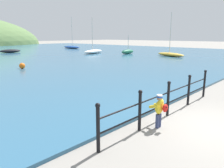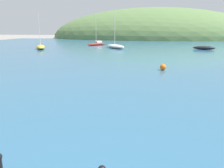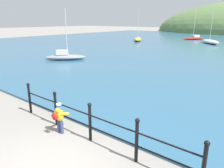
{
  "view_description": "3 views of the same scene",
  "coord_description": "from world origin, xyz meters",
  "px_view_note": "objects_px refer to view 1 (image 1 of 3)",
  "views": [
    {
      "loc": [
        -6.53,
        -1.9,
        2.68
      ],
      "look_at": [
        -0.23,
        3.91,
        0.77
      ],
      "focal_mm": 35.0,
      "sensor_mm": 36.0,
      "label": 1
    },
    {
      "loc": [
        0.58,
        -1.08,
        3.06
      ],
      "look_at": [
        -1.05,
        7.49,
        0.84
      ],
      "focal_mm": 35.0,
      "sensor_mm": 36.0,
      "label": 2
    },
    {
      "loc": [
        4.15,
        -2.65,
        3.5
      ],
      "look_at": [
        -1.17,
        3.91,
        1.02
      ],
      "focal_mm": 35.0,
      "sensor_mm": 36.0,
      "label": 3
    }
  ],
  "objects_px": {
    "boat_white_sailboat": "(128,52)",
    "boat_mid_harbor": "(72,47)",
    "child_in_coat": "(160,108)",
    "boat_blue_hull": "(170,54)",
    "mooring_buoy": "(22,66)",
    "boat_twin_mast": "(10,51)",
    "boat_green_fishing": "(93,51)"
  },
  "relations": [
    {
      "from": "mooring_buoy",
      "to": "child_in_coat",
      "type": "bearing_deg",
      "value": -99.87
    },
    {
      "from": "mooring_buoy",
      "to": "boat_green_fishing",
      "type": "bearing_deg",
      "value": 26.32
    },
    {
      "from": "boat_twin_mast",
      "to": "boat_mid_harbor",
      "type": "xyz_separation_m",
      "value": [
        13.48,
        2.45,
        0.02
      ]
    },
    {
      "from": "child_in_coat",
      "to": "boat_twin_mast",
      "type": "height_order",
      "value": "child_in_coat"
    },
    {
      "from": "boat_mid_harbor",
      "to": "boat_green_fishing",
      "type": "relative_size",
      "value": 1.23
    },
    {
      "from": "boat_twin_mast",
      "to": "mooring_buoy",
      "type": "distance_m",
      "value": 18.47
    },
    {
      "from": "boat_white_sailboat",
      "to": "boat_green_fishing",
      "type": "bearing_deg",
      "value": 124.2
    },
    {
      "from": "boat_mid_harbor",
      "to": "mooring_buoy",
      "type": "relative_size",
      "value": 13.72
    },
    {
      "from": "boat_white_sailboat",
      "to": "mooring_buoy",
      "type": "bearing_deg",
      "value": -170.57
    },
    {
      "from": "boat_twin_mast",
      "to": "boat_white_sailboat",
      "type": "bearing_deg",
      "value": -54.02
    },
    {
      "from": "child_in_coat",
      "to": "boat_blue_hull",
      "type": "distance_m",
      "value": 22.68
    },
    {
      "from": "boat_green_fishing",
      "to": "mooring_buoy",
      "type": "distance_m",
      "value": 15.71
    },
    {
      "from": "child_in_coat",
      "to": "boat_blue_hull",
      "type": "bearing_deg",
      "value": 27.19
    },
    {
      "from": "boat_blue_hull",
      "to": "boat_mid_harbor",
      "type": "height_order",
      "value": "boat_mid_harbor"
    },
    {
      "from": "boat_white_sailboat",
      "to": "boat_mid_harbor",
      "type": "distance_m",
      "value": 17.23
    },
    {
      "from": "child_in_coat",
      "to": "boat_blue_hull",
      "type": "relative_size",
      "value": 0.19
    },
    {
      "from": "mooring_buoy",
      "to": "boat_blue_hull",
      "type": "bearing_deg",
      "value": -11.17
    },
    {
      "from": "boat_mid_harbor",
      "to": "boat_white_sailboat",
      "type": "bearing_deg",
      "value": -99.79
    },
    {
      "from": "mooring_buoy",
      "to": "boat_twin_mast",
      "type": "bearing_deg",
      "value": 69.87
    },
    {
      "from": "boat_mid_harbor",
      "to": "boat_green_fishing",
      "type": "height_order",
      "value": "boat_mid_harbor"
    },
    {
      "from": "boat_twin_mast",
      "to": "boat_mid_harbor",
      "type": "distance_m",
      "value": 13.7
    },
    {
      "from": "boat_white_sailboat",
      "to": "boat_twin_mast",
      "type": "height_order",
      "value": "boat_white_sailboat"
    },
    {
      "from": "boat_blue_hull",
      "to": "boat_white_sailboat",
      "type": "bearing_deg",
      "value": 97.67
    },
    {
      "from": "boat_green_fishing",
      "to": "mooring_buoy",
      "type": "height_order",
      "value": "boat_green_fishing"
    },
    {
      "from": "boat_blue_hull",
      "to": "boat_mid_harbor",
      "type": "xyz_separation_m",
      "value": [
        2.08,
        23.3,
        0.03
      ]
    },
    {
      "from": "boat_white_sailboat",
      "to": "boat_mid_harbor",
      "type": "xyz_separation_m",
      "value": [
        2.93,
        16.98,
        -0.04
      ]
    },
    {
      "from": "child_in_coat",
      "to": "mooring_buoy",
      "type": "height_order",
      "value": "child_in_coat"
    },
    {
      "from": "boat_green_fishing",
      "to": "boat_white_sailboat",
      "type": "bearing_deg",
      "value": -55.8
    },
    {
      "from": "boat_mid_harbor",
      "to": "child_in_coat",
      "type": "bearing_deg",
      "value": -123.47
    },
    {
      "from": "child_in_coat",
      "to": "mooring_buoy",
      "type": "distance_m",
      "value": 14.08
    },
    {
      "from": "child_in_coat",
      "to": "boat_white_sailboat",
      "type": "height_order",
      "value": "boat_white_sailboat"
    },
    {
      "from": "boat_blue_hull",
      "to": "boat_mid_harbor",
      "type": "distance_m",
      "value": 23.39
    }
  ]
}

